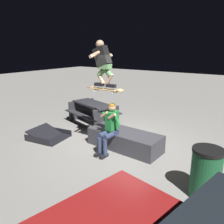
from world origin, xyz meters
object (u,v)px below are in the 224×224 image
skater_airborne (103,62)px  kicker_ramp (49,136)px  person_sitting_on_ledge (109,126)px  skateboard (105,89)px  trash_bin (206,173)px  picnic_table_back (93,110)px  ledge_box_main (125,140)px

skater_airborne → kicker_ramp: size_ratio=0.99×
person_sitting_on_ledge → kicker_ramp: person_sitting_on_ledge is taller
skateboard → kicker_ramp: (1.89, 0.35, -1.59)m
skater_airborne → kicker_ramp: 2.94m
kicker_ramp → trash_bin: trash_bin is taller
picnic_table_back → trash_bin: 4.89m
trash_bin → ledge_box_main: bearing=-22.5°
ledge_box_main → picnic_table_back: size_ratio=1.02×
person_sitting_on_ledge → kicker_ramp: bearing=8.4°
skater_airborne → kicker_ramp: (1.83, 0.35, -2.27)m
person_sitting_on_ledge → skater_airborne: bearing=-12.6°
ledge_box_main → skater_airborne: 2.18m
skater_airborne → picnic_table_back: (1.66, -1.57, -1.84)m
person_sitting_on_ledge → trash_bin: size_ratio=1.37×
skater_airborne → kicker_ramp: bearing=10.9°
kicker_ramp → picnic_table_back: size_ratio=0.57×
person_sitting_on_ledge → kicker_ramp: size_ratio=1.16×
skateboard → picnic_table_back: bearing=-42.4°
skateboard → skater_airborne: skater_airborne is taller
ledge_box_main → skater_airborne: size_ratio=1.81×
skateboard → skater_airborne: size_ratio=0.91×
ledge_box_main → person_sitting_on_ledge: bearing=66.2°
skater_airborne → person_sitting_on_ledge: bearing=167.4°
skateboard → picnic_table_back: size_ratio=0.51×
ledge_box_main → person_sitting_on_ledge: 0.69m
kicker_ramp → trash_bin: bearing=177.3°
skateboard → trash_bin: bearing=168.0°
person_sitting_on_ledge → picnic_table_back: 2.50m
skateboard → kicker_ramp: 2.49m
person_sitting_on_ledge → picnic_table_back: size_ratio=0.66×
skater_airborne → trash_bin: bearing=168.3°
skater_airborne → picnic_table_back: skater_airborne is taller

